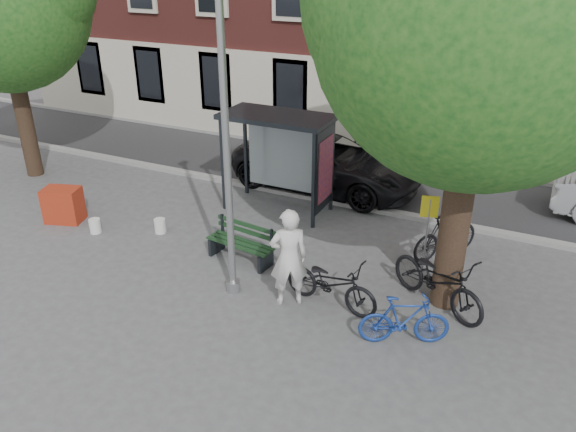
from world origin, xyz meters
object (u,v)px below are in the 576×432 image
at_px(car_dark, 328,163).
at_px(red_stand, 63,205).
at_px(bike_b, 404,320).
at_px(painter, 289,257).
at_px(notice_sign, 428,221).
at_px(bus_shelter, 293,142).
at_px(bike_a, 331,283).
at_px(lamppost, 227,164).
at_px(bike_d, 446,235).
at_px(bench, 242,244).
at_px(bike_c, 438,280).

bearing_deg(car_dark, red_stand, 136.67).
bearing_deg(bike_b, painter, 58.57).
distance_m(red_stand, notice_sign, 9.16).
xyz_separation_m(bus_shelter, bike_a, (2.61, -3.72, -1.39)).
bearing_deg(bike_b, lamppost, 62.90).
height_order(painter, bike_d, painter).
relative_size(painter, bike_d, 1.12).
bearing_deg(lamppost, bike_b, -1.88).
bearing_deg(bus_shelter, bike_d, -10.30).
height_order(lamppost, notice_sign, lamppost).
height_order(lamppost, bike_d, lamppost).
distance_m(bench, notice_sign, 4.13).
bearing_deg(lamppost, bench, 112.15).
bearing_deg(lamppost, bike_a, 10.98).
bearing_deg(bike_a, lamppost, 109.21).
bearing_deg(bike_b, bench, 46.77).
distance_m(bike_a, notice_sign, 2.34).
xyz_separation_m(lamppost, notice_sign, (3.42, 1.99, -1.31)).
bearing_deg(bus_shelter, car_dark, 83.10).
bearing_deg(car_dark, notice_sign, -133.91).
xyz_separation_m(bench, bike_b, (4.09, -1.33, 0.10)).
xyz_separation_m(bench, notice_sign, (3.91, 0.78, 1.09)).
distance_m(bus_shelter, car_dark, 2.23).
bearing_deg(bike_b, bus_shelter, 19.64).
distance_m(car_dark, red_stand, 7.29).
xyz_separation_m(painter, red_stand, (-6.82, 0.80, -0.57)).
bearing_deg(car_dark, bike_d, -121.07).
xyz_separation_m(bus_shelter, bike_d, (4.21, -0.77, -1.37)).
relative_size(bike_a, red_stand, 2.23).
relative_size(bike_b, bike_d, 0.88).
bearing_deg(bench, notice_sign, 18.69).
height_order(bus_shelter, bike_d, bus_shelter).
distance_m(lamppost, car_dark, 6.34).
height_order(bike_a, car_dark, car_dark).
bearing_deg(bike_b, bike_a, 47.18).
height_order(painter, bike_a, painter).
relative_size(bike_b, red_stand, 1.79).
relative_size(painter, car_dark, 0.37).
xyz_separation_m(lamppost, bike_c, (3.87, 1.29, -2.19)).
bearing_deg(red_stand, bike_d, 14.59).
distance_m(bike_c, bike_d, 2.06).
relative_size(painter, bench, 1.22).
height_order(bike_c, bike_d, bike_c).
distance_m(bike_d, notice_sign, 1.65).
relative_size(painter, notice_sign, 1.02).
bearing_deg(bike_c, bus_shelter, 88.23).
bearing_deg(red_stand, bus_shelter, 32.26).
xyz_separation_m(bike_c, car_dark, (-4.25, 4.71, 0.17)).
height_order(bench, notice_sign, notice_sign).
bearing_deg(bike_d, painter, 88.89).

